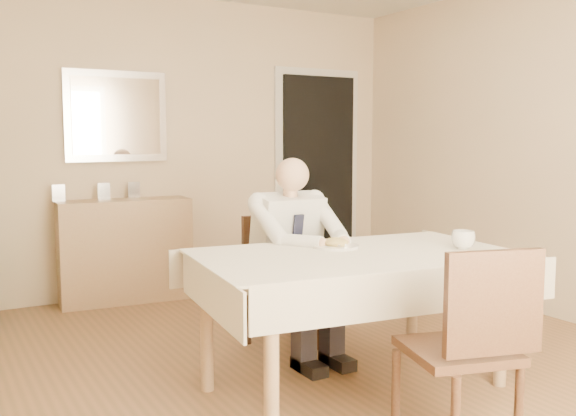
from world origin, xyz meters
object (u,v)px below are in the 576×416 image
chair_near (472,339)px  coffee_mug (463,240)px  chair_far (278,273)px  dining_table (356,268)px  sideboard (125,250)px  seated_man (300,248)px

chair_near → coffee_mug: size_ratio=7.15×
chair_far → chair_near: 1.74m
chair_far → chair_near: (-0.02, -1.74, 0.04)m
dining_table → coffee_mug: (0.60, -0.19, 0.14)m
dining_table → chair_far: bearing=96.6°
chair_far → sideboard: (-0.56, 1.64, -0.05)m
dining_table → chair_near: bearing=-84.6°
seated_man → dining_table: bearing=-90.0°
chair_near → seated_man: size_ratio=0.74×
chair_far → sideboard: same height
chair_far → coffee_mug: 1.26m
chair_far → seated_man: seated_man is taller
dining_table → sideboard: sideboard is taller
seated_man → coffee_mug: bearing=-52.6°
chair_near → coffee_mug: 0.96m
chair_near → seated_man: 1.47m
chair_far → coffee_mug: (0.60, -1.06, 0.32)m
dining_table → chair_far: chair_far is taller
dining_table → chair_far: size_ratio=2.13×
dining_table → chair_near: size_ratio=1.99×
chair_near → chair_far: bearing=105.0°
chair_near → seated_man: seated_man is taller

